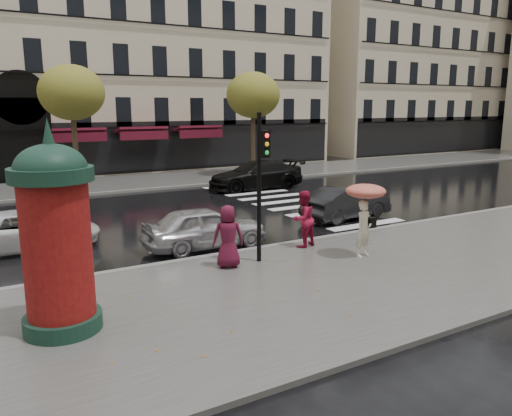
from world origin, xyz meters
TOP-DOWN VIEW (x-y plane):
  - ground at (0.00, 0.00)m, footprint 160.00×160.00m
  - near_sidewalk at (0.00, -0.50)m, footprint 90.00×7.00m
  - far_sidewalk at (0.00, 19.00)m, footprint 90.00×6.00m
  - near_kerb at (0.00, 3.00)m, footprint 90.00×0.25m
  - far_kerb at (0.00, 16.00)m, footprint 90.00×0.25m
  - zebra_crossing at (6.00, 9.60)m, footprint 3.60×11.75m
  - bldg_far_corner at (6.00, 30.00)m, footprint 26.00×14.00m
  - bldg_far_right at (34.00, 30.00)m, footprint 24.00×14.00m
  - tree_far_left at (-2.00, 18.00)m, footprint 3.40×3.40m
  - tree_far_right at (9.00, 18.00)m, footprint 3.40×3.40m
  - woman_umbrella at (2.74, 0.65)m, footprint 1.16×1.16m
  - woman_red at (1.81, 2.40)m, footprint 1.01×0.87m
  - man_burgundy at (-1.17, 1.76)m, footprint 0.98×0.79m
  - morris_column at (-5.81, -0.11)m, footprint 1.54×1.54m
  - traffic_light at (-0.15, 1.72)m, footprint 0.29×0.40m
  - car_silver at (-0.76, 4.20)m, footprint 4.01×1.68m
  - car_darkgrey at (6.01, 5.24)m, footprint 4.12×1.84m
  - car_white at (-5.75, 6.90)m, footprint 4.56×2.15m
  - car_black at (6.60, 13.57)m, footprint 5.44×2.40m

SIDE VIEW (x-z plane):
  - ground at x=0.00m, z-range 0.00..0.00m
  - zebra_crossing at x=6.00m, z-range 0.00..0.01m
  - near_sidewalk at x=0.00m, z-range 0.00..0.12m
  - far_sidewalk at x=0.00m, z-range 0.00..0.12m
  - near_kerb at x=0.00m, z-range 0.00..0.14m
  - far_kerb at x=0.00m, z-range 0.00..0.14m
  - car_white at x=-5.75m, z-range 0.00..1.26m
  - car_darkgrey at x=6.01m, z-range 0.00..1.31m
  - car_silver at x=-0.76m, z-range 0.00..1.36m
  - car_black at x=6.60m, z-range 0.00..1.55m
  - man_burgundy at x=-1.17m, z-range 0.12..1.86m
  - woman_red at x=1.81m, z-range 0.12..1.91m
  - woman_umbrella at x=2.74m, z-range 0.48..2.71m
  - morris_column at x=-5.81m, z-range 0.03..4.19m
  - traffic_light at x=-0.15m, z-range 0.57..4.76m
  - tree_far_left at x=-2.00m, z-range 1.85..8.49m
  - tree_far_right at x=9.00m, z-range 1.85..8.49m
  - bldg_far_corner at x=6.00m, z-range -0.14..22.76m
  - bldg_far_right at x=34.00m, z-range -0.14..22.76m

